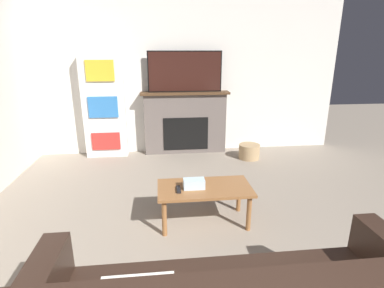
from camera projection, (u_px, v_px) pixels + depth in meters
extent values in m
cube|color=silver|center=(176.00, 77.00, 5.26)|extent=(5.85, 0.06, 2.70)
cube|color=#605651|center=(185.00, 124.00, 5.39)|extent=(1.45, 0.22, 1.06)
cube|color=black|center=(186.00, 134.00, 5.33)|extent=(0.80, 0.01, 0.58)
cube|color=#4C331E|center=(185.00, 93.00, 5.21)|extent=(1.55, 0.28, 0.04)
cube|color=black|center=(185.00, 72.00, 5.10)|extent=(1.27, 0.03, 0.69)
cube|color=#331914|center=(185.00, 72.00, 5.08)|extent=(1.23, 0.01, 0.65)
cube|color=brown|center=(205.00, 188.00, 3.15)|extent=(0.99, 0.52, 0.03)
cylinder|color=brown|center=(164.00, 218.00, 2.98)|extent=(0.05, 0.05, 0.39)
cylinder|color=brown|center=(249.00, 213.00, 3.07)|extent=(0.05, 0.05, 0.39)
cylinder|color=brown|center=(164.00, 199.00, 3.36)|extent=(0.05, 0.05, 0.39)
cylinder|color=brown|center=(239.00, 195.00, 3.45)|extent=(0.05, 0.05, 0.39)
cube|color=silver|center=(194.00, 184.00, 3.10)|extent=(0.22, 0.12, 0.10)
cube|color=black|center=(179.00, 189.00, 3.06)|extent=(0.04, 0.15, 0.02)
cube|color=white|center=(105.00, 106.00, 5.12)|extent=(0.70, 0.26, 1.78)
cube|color=red|center=(106.00, 141.00, 5.16)|extent=(0.47, 0.03, 0.30)
cube|color=#2D70B7|center=(103.00, 107.00, 4.98)|extent=(0.48, 0.03, 0.35)
cube|color=gold|center=(100.00, 71.00, 4.80)|extent=(0.45, 0.03, 0.34)
cylinder|color=tan|center=(249.00, 151.00, 5.17)|extent=(0.36, 0.36, 0.25)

